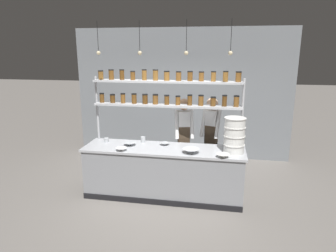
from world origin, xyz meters
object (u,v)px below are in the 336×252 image
at_px(spice_shelf_unit, 167,95).
at_px(prep_bowl_near_right, 130,144).
at_px(prep_bowl_near_left, 165,144).
at_px(prep_bowl_far_left, 121,149).
at_px(chef_center, 211,135).
at_px(prep_bowl_center_back, 191,151).
at_px(serving_cup_front, 143,139).
at_px(serving_cup_by_board, 106,140).
at_px(chef_left, 184,136).
at_px(prep_bowl_center_front, 223,156).
at_px(container_stack, 234,135).

relative_size(spice_shelf_unit, prep_bowl_near_right, 12.23).
xyz_separation_m(prep_bowl_near_left, prep_bowl_far_left, (-0.67, -0.44, 0.00)).
height_order(chef_center, prep_bowl_center_back, chef_center).
bearing_deg(prep_bowl_near_left, serving_cup_front, 166.90).
xyz_separation_m(prep_bowl_near_left, prep_bowl_near_right, (-0.62, -0.14, 0.01)).
bearing_deg(prep_bowl_center_back, spice_shelf_unit, 133.97).
distance_m(prep_bowl_center_back, serving_cup_by_board, 1.67).
bearing_deg(serving_cup_front, chef_left, 24.52).
relative_size(prep_bowl_center_back, serving_cup_front, 2.73).
distance_m(serving_cup_front, serving_cup_by_board, 0.69).
xyz_separation_m(prep_bowl_center_back, serving_cup_by_board, (-1.63, 0.34, 0.00)).
distance_m(prep_bowl_center_front, serving_cup_by_board, 2.21).
distance_m(prep_bowl_near_left, serving_cup_front, 0.44).
distance_m(container_stack, prep_bowl_near_right, 1.86).
height_order(spice_shelf_unit, prep_bowl_center_back, spice_shelf_unit).
bearing_deg(serving_cup_by_board, prep_bowl_center_front, -12.00).
bearing_deg(spice_shelf_unit, prep_bowl_far_left, -138.55).
distance_m(chef_center, prep_bowl_center_front, 1.06).
height_order(container_stack, serving_cup_by_board, container_stack).
bearing_deg(serving_cup_by_board, spice_shelf_unit, 9.09).
distance_m(chef_center, prep_bowl_near_right, 1.60).
xyz_separation_m(chef_left, prep_bowl_near_right, (-0.91, -0.57, -0.04)).
relative_size(container_stack, prep_bowl_near_right, 2.70).
xyz_separation_m(spice_shelf_unit, container_stack, (1.21, -0.37, -0.60)).
bearing_deg(prep_bowl_near_left, chef_left, 55.63).
relative_size(spice_shelf_unit, prep_bowl_near_left, 15.77).
xyz_separation_m(chef_center, serving_cup_by_board, (-1.93, -0.57, -0.04)).
bearing_deg(chef_left, prep_bowl_center_front, -65.17).
distance_m(prep_bowl_near_left, prep_bowl_center_back, 0.63).
relative_size(container_stack, prep_bowl_near_left, 3.48).
relative_size(prep_bowl_near_right, prep_bowl_far_left, 1.17).
xyz_separation_m(prep_bowl_near_left, prep_bowl_center_back, (0.52, -0.36, 0.02)).
bearing_deg(container_stack, prep_bowl_near_right, 178.00).
height_order(container_stack, prep_bowl_center_back, container_stack).
distance_m(container_stack, prep_bowl_near_left, 1.27).
xyz_separation_m(chef_left, serving_cup_front, (-0.73, -0.33, -0.02)).
distance_m(container_stack, serving_cup_front, 1.70).
xyz_separation_m(prep_bowl_near_left, serving_cup_by_board, (-1.12, -0.01, 0.02)).
bearing_deg(prep_bowl_center_front, serving_cup_front, 158.75).
distance_m(container_stack, prep_bowl_far_left, 1.94).
xyz_separation_m(chef_center, prep_bowl_center_back, (-0.30, -0.92, -0.04)).
bearing_deg(chef_left, prep_bowl_center_back, -88.99).
bearing_deg(spice_shelf_unit, chef_left, 43.44).
bearing_deg(prep_bowl_center_front, prep_bowl_near_left, 155.62).
bearing_deg(prep_bowl_near_left, prep_bowl_center_front, -24.38).
bearing_deg(serving_cup_by_board, chef_center, 16.56).
bearing_deg(chef_center, prep_bowl_near_right, -136.97).
xyz_separation_m(container_stack, prep_bowl_far_left, (-1.90, -0.24, -0.28)).
bearing_deg(spice_shelf_unit, prep_bowl_near_left, -94.91).
height_order(prep_bowl_center_front, prep_bowl_center_back, prep_bowl_center_back).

